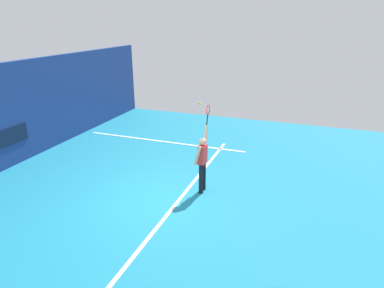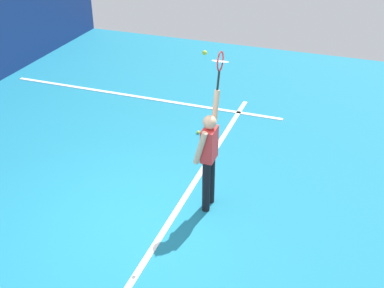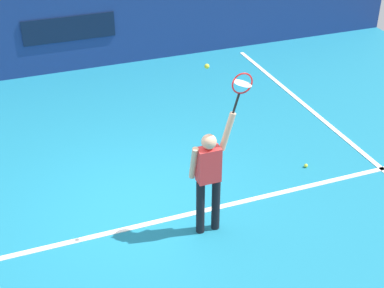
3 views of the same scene
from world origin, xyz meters
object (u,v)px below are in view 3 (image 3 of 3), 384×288
(tennis_player, at_px, (209,175))
(spare_ball, at_px, (306,166))
(tennis_racket, at_px, (242,86))
(tennis_ball, at_px, (207,66))

(tennis_player, distance_m, spare_ball, 2.70)
(tennis_racket, relative_size, tennis_ball, 9.21)
(tennis_player, distance_m, tennis_ball, 1.67)
(tennis_racket, bearing_deg, spare_ball, 27.94)
(tennis_player, xyz_separation_m, tennis_ball, (-0.02, 0.09, 1.67))
(tennis_ball, distance_m, spare_ball, 3.64)
(tennis_player, height_order, tennis_racket, tennis_racket)
(tennis_player, xyz_separation_m, tennis_racket, (0.46, -0.00, 1.35))
(tennis_player, height_order, tennis_ball, tennis_ball)
(tennis_racket, distance_m, spare_ball, 3.14)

